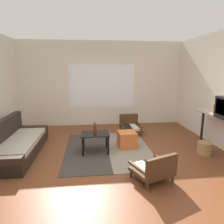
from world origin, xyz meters
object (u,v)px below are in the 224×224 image
coffee_table (95,137)px  armchair_by_window (130,126)px  ottoman_orange (127,140)px  armchair_striped_foreground (154,168)px  wicker_basket (205,148)px  clay_vase (218,108)px  couch (16,144)px  glass_bottle (95,129)px

coffee_table → armchair_by_window: bearing=50.5°
coffee_table → ottoman_orange: (0.75, 0.20, -0.15)m
armchair_striped_foreground → wicker_basket: 1.72m
coffee_table → clay_vase: size_ratio=2.12×
couch → clay_vase: clay_vase is taller
ottoman_orange → wicker_basket: 1.72m
couch → glass_bottle: couch is taller
armchair_striped_foreground → glass_bottle: glass_bottle is taller
couch → ottoman_orange: 2.46m
coffee_table → wicker_basket: coffee_table is taller
clay_vase → couch: bearing=176.3°
ottoman_orange → wicker_basket: ottoman_orange is taller
couch → wicker_basket: couch is taller
clay_vase → wicker_basket: size_ratio=0.93×
ottoman_orange → wicker_basket: size_ratio=1.30×
couch → clay_vase: (4.39, -0.28, 0.75)m
clay_vase → ottoman_orange: bearing=167.8°
glass_bottle → armchair_by_window: bearing=51.0°
ottoman_orange → armchair_by_window: bearing=74.5°
coffee_table → ottoman_orange: 0.79m
armchair_by_window → coffee_table: bearing=-129.5°
coffee_table → ottoman_orange: size_ratio=1.51×
glass_bottle → wicker_basket: size_ratio=0.81×
wicker_basket → armchair_striped_foreground: bearing=-146.8°
clay_vase → coffee_table: bearing=175.3°
coffee_table → armchair_by_window: (1.04, 1.27, -0.12)m
ottoman_orange → armchair_striped_foreground: bearing=-83.3°
armchair_by_window → clay_vase: 2.34m
coffee_table → clay_vase: 2.76m
couch → coffee_table: 1.72m
couch → coffee_table: couch is taller
armchair_striped_foreground → glass_bottle: 1.62m
clay_vase → wicker_basket: clay_vase is taller
armchair_striped_foreground → ottoman_orange: 1.53m
armchair_by_window → armchair_striped_foreground: 2.59m
couch → coffee_table: bearing=-2.0°
coffee_table → armchair_striped_foreground: bearing=-55.0°
armchair_by_window → clay_vase: (1.64, -1.49, 0.76)m
armchair_by_window → glass_bottle: 1.69m
armchair_by_window → armchair_striped_foreground: (-0.12, -2.59, 0.01)m
wicker_basket → glass_bottle: bearing=171.5°
coffee_table → wicker_basket: size_ratio=1.96×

